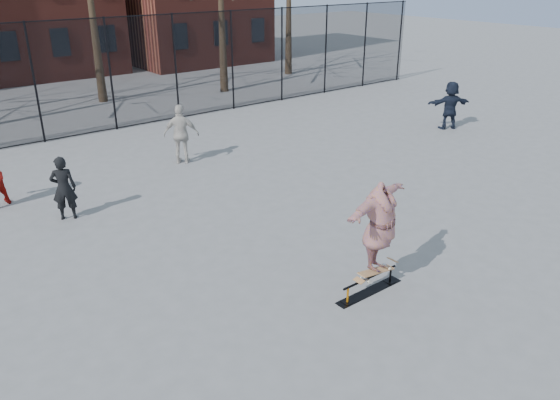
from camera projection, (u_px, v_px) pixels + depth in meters
ground at (333, 291)px, 10.18m from camera, size 100.00×100.00×0.00m
skate_rail at (370, 286)px, 10.09m from camera, size 1.53×0.23×0.34m
skateboard at (376, 271)px, 10.07m from camera, size 0.87×0.21×0.10m
skater at (380, 227)px, 9.71m from camera, size 2.17×1.18×1.70m
bystander_black at (64, 188)px, 12.80m from camera, size 0.67×0.56×1.56m
bystander_white at (181, 134)px, 16.48m from camera, size 1.11×0.99×1.81m
bystander_navy at (450, 105)px, 20.05m from camera, size 1.69×1.18×1.76m
fence at (76, 77)px, 18.78m from camera, size 34.03×0.07×4.00m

